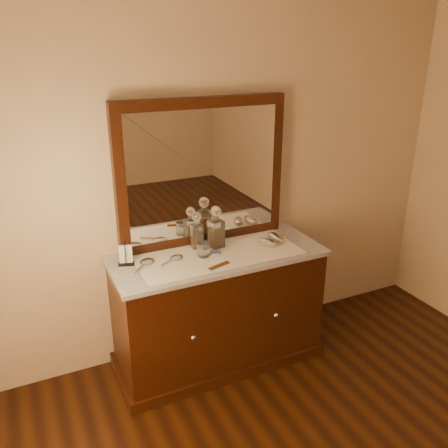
{
  "coord_description": "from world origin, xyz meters",
  "views": [
    {
      "loc": [
        -1.18,
        -0.66,
        2.19
      ],
      "look_at": [
        0.0,
        1.85,
        1.1
      ],
      "focal_mm": 37.8,
      "sensor_mm": 36.0,
      "label": 1
    }
  ],
  "objects_px": {
    "dresser_cabinet": "(218,310)",
    "pin_dish": "(215,253)",
    "decanter_right": "(216,231)",
    "hand_mirror_inner": "(175,258)",
    "napkin_rack": "(126,255)",
    "decanter_left": "(197,234)",
    "brush_far": "(276,238)",
    "brush_near": "(268,242)",
    "hand_mirror_outer": "(146,263)",
    "comb": "(219,266)",
    "mirror_frame": "(202,173)"
  },
  "relations": [
    {
      "from": "dresser_cabinet",
      "to": "pin_dish",
      "type": "distance_m",
      "value": 0.45
    },
    {
      "from": "decanter_right",
      "to": "hand_mirror_inner",
      "type": "height_order",
      "value": "decanter_right"
    },
    {
      "from": "napkin_rack",
      "to": "decanter_left",
      "type": "xyz_separation_m",
      "value": [
        0.51,
        0.04,
        0.04
      ]
    },
    {
      "from": "decanter_right",
      "to": "brush_far",
      "type": "relative_size",
      "value": 1.68
    },
    {
      "from": "brush_near",
      "to": "pin_dish",
      "type": "bearing_deg",
      "value": 177.17
    },
    {
      "from": "dresser_cabinet",
      "to": "brush_near",
      "type": "xyz_separation_m",
      "value": [
        0.37,
        -0.02,
        0.46
      ]
    },
    {
      "from": "napkin_rack",
      "to": "brush_near",
      "type": "xyz_separation_m",
      "value": [
        0.97,
        -0.12,
        -0.04
      ]
    },
    {
      "from": "hand_mirror_outer",
      "to": "brush_near",
      "type": "bearing_deg",
      "value": -4.29
    },
    {
      "from": "dresser_cabinet",
      "to": "brush_near",
      "type": "distance_m",
      "value": 0.6
    },
    {
      "from": "comb",
      "to": "hand_mirror_outer",
      "type": "bearing_deg",
      "value": 134.86
    },
    {
      "from": "napkin_rack",
      "to": "hand_mirror_outer",
      "type": "bearing_deg",
      "value": -28.53
    },
    {
      "from": "mirror_frame",
      "to": "pin_dish",
      "type": "xyz_separation_m",
      "value": [
        -0.02,
        -0.25,
        -0.49
      ]
    },
    {
      "from": "decanter_right",
      "to": "brush_near",
      "type": "bearing_deg",
      "value": -19.89
    },
    {
      "from": "dresser_cabinet",
      "to": "decanter_right",
      "type": "bearing_deg",
      "value": 71.67
    },
    {
      "from": "brush_near",
      "to": "brush_far",
      "type": "xyz_separation_m",
      "value": [
        0.09,
        0.03,
        0.0
      ]
    },
    {
      "from": "comb",
      "to": "napkin_rack",
      "type": "height_order",
      "value": "napkin_rack"
    },
    {
      "from": "brush_far",
      "to": "hand_mirror_inner",
      "type": "distance_m",
      "value": 0.76
    },
    {
      "from": "dresser_cabinet",
      "to": "decanter_left",
      "type": "distance_m",
      "value": 0.57
    },
    {
      "from": "mirror_frame",
      "to": "decanter_left",
      "type": "relative_size",
      "value": 4.68
    },
    {
      "from": "brush_near",
      "to": "hand_mirror_inner",
      "type": "bearing_deg",
      "value": 175.72
    },
    {
      "from": "napkin_rack",
      "to": "pin_dish",
      "type": "bearing_deg",
      "value": -10.36
    },
    {
      "from": "comb",
      "to": "hand_mirror_inner",
      "type": "height_order",
      "value": "hand_mirror_inner"
    },
    {
      "from": "decanter_left",
      "to": "brush_near",
      "type": "relative_size",
      "value": 1.63
    },
    {
      "from": "napkin_rack",
      "to": "decanter_right",
      "type": "relative_size",
      "value": 0.52
    },
    {
      "from": "mirror_frame",
      "to": "napkin_rack",
      "type": "distance_m",
      "value": 0.75
    },
    {
      "from": "dresser_cabinet",
      "to": "brush_far",
      "type": "relative_size",
      "value": 7.9
    },
    {
      "from": "pin_dish",
      "to": "hand_mirror_outer",
      "type": "relative_size",
      "value": 0.38
    },
    {
      "from": "dresser_cabinet",
      "to": "pin_dish",
      "type": "relative_size",
      "value": 17.68
    },
    {
      "from": "dresser_cabinet",
      "to": "napkin_rack",
      "type": "distance_m",
      "value": 0.79
    },
    {
      "from": "hand_mirror_outer",
      "to": "pin_dish",
      "type": "bearing_deg",
      "value": -5.52
    },
    {
      "from": "mirror_frame",
      "to": "pin_dish",
      "type": "distance_m",
      "value": 0.55
    },
    {
      "from": "dresser_cabinet",
      "to": "hand_mirror_inner",
      "type": "xyz_separation_m",
      "value": [
        -0.29,
        0.03,
        0.45
      ]
    },
    {
      "from": "pin_dish",
      "to": "brush_far",
      "type": "xyz_separation_m",
      "value": [
        0.48,
        0.01,
        0.02
      ]
    },
    {
      "from": "comb",
      "to": "hand_mirror_inner",
      "type": "distance_m",
      "value": 0.3
    },
    {
      "from": "decanter_right",
      "to": "brush_far",
      "type": "xyz_separation_m",
      "value": [
        0.43,
        -0.09,
        -0.09
      ]
    },
    {
      "from": "decanter_left",
      "to": "hand_mirror_inner",
      "type": "bearing_deg",
      "value": -149.91
    },
    {
      "from": "decanter_right",
      "to": "hand_mirror_inner",
      "type": "bearing_deg",
      "value": -167.4
    },
    {
      "from": "mirror_frame",
      "to": "comb",
      "type": "relative_size",
      "value": 7.67
    },
    {
      "from": "pin_dish",
      "to": "brush_near",
      "type": "bearing_deg",
      "value": -2.83
    },
    {
      "from": "napkin_rack",
      "to": "brush_far",
      "type": "height_order",
      "value": "napkin_rack"
    },
    {
      "from": "dresser_cabinet",
      "to": "mirror_frame",
      "type": "height_order",
      "value": "mirror_frame"
    },
    {
      "from": "napkin_rack",
      "to": "hand_mirror_inner",
      "type": "relative_size",
      "value": 0.8
    },
    {
      "from": "decanter_left",
      "to": "brush_near",
      "type": "xyz_separation_m",
      "value": [
        0.46,
        -0.17,
        -0.08
      ]
    },
    {
      "from": "brush_far",
      "to": "comb",
      "type": "bearing_deg",
      "value": -160.32
    },
    {
      "from": "pin_dish",
      "to": "decanter_left",
      "type": "bearing_deg",
      "value": 114.6
    },
    {
      "from": "comb",
      "to": "napkin_rack",
      "type": "distance_m",
      "value": 0.6
    },
    {
      "from": "dresser_cabinet",
      "to": "brush_far",
      "type": "bearing_deg",
      "value": 1.31
    },
    {
      "from": "decanter_right",
      "to": "hand_mirror_outer",
      "type": "distance_m",
      "value": 0.53
    },
    {
      "from": "brush_near",
      "to": "comb",
      "type": "bearing_deg",
      "value": -160.25
    },
    {
      "from": "brush_far",
      "to": "hand_mirror_inner",
      "type": "relative_size",
      "value": 0.91
    }
  ]
}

